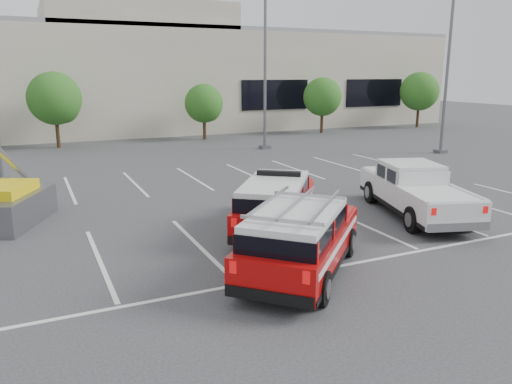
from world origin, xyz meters
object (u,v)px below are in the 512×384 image
at_px(light_pole_mid, 265,66).
at_px(white_pickup, 415,195).
at_px(ladder_suv, 300,244).
at_px(tree_mid_left, 56,100).
at_px(tree_far_right, 420,93).
at_px(fire_chief_suv, 276,207).
at_px(utility_rig, 1,207).
at_px(light_pole_right, 448,65).
at_px(tree_mid_right, 205,105).
at_px(tree_right, 323,98).
at_px(convention_building, 111,73).

bearing_deg(light_pole_mid, white_pickup, -97.09).
relative_size(light_pole_mid, ladder_suv, 2.15).
height_order(tree_mid_left, tree_far_right, same).
height_order(tree_far_right, fire_chief_suv, tree_far_right).
distance_m(tree_far_right, utility_rig, 37.26).
distance_m(light_pole_right, utility_rig, 24.79).
distance_m(light_pole_right, fire_chief_suv, 19.18).
distance_m(tree_mid_left, light_pole_right, 24.23).
height_order(tree_far_right, white_pickup, tree_far_right).
relative_size(light_pole_mid, white_pickup, 1.72).
bearing_deg(tree_far_right, ladder_suv, -136.46).
xyz_separation_m(tree_mid_right, ladder_suv, (-6.21, -24.91, -1.74)).
relative_size(tree_right, ladder_suv, 0.93).
bearing_deg(light_pole_right, utility_rig, -167.30).
xyz_separation_m(light_pole_mid, white_pickup, (-1.98, -15.96, -4.50)).
distance_m(convention_building, tree_right, 17.96).
height_order(ladder_suv, utility_rig, utility_rig).
bearing_deg(white_pickup, convention_building, 115.85).
bearing_deg(white_pickup, tree_right, 82.61).
height_order(convention_building, tree_far_right, convention_building).
distance_m(tree_mid_left, fire_chief_suv, 22.22).
xyz_separation_m(light_pole_mid, utility_rig, (-14.76, -11.35, -4.60)).
distance_m(tree_right, ladder_suv, 29.79).
bearing_deg(fire_chief_suv, convention_building, 125.73).
distance_m(convention_building, fire_chief_suv, 31.63).
bearing_deg(tree_mid_right, tree_mid_left, 180.00).
bearing_deg(light_pole_right, fire_chief_suv, -149.34).
distance_m(convention_building, tree_mid_right, 11.20).
relative_size(light_pole_right, ladder_suv, 2.15).
bearing_deg(fire_chief_suv, light_pole_mid, 101.71).
bearing_deg(tree_right, light_pole_right, -85.69).
distance_m(tree_mid_right, light_pole_mid, 6.88).
height_order(light_pole_mid, fire_chief_suv, light_pole_mid).
bearing_deg(white_pickup, tree_far_right, 64.83).
distance_m(tree_far_right, fire_chief_suv, 33.20).
distance_m(tree_far_right, light_pole_right, 15.24).
bearing_deg(utility_rig, tree_mid_right, 78.45).
relative_size(tree_far_right, utility_rig, 1.22).
height_order(light_pole_right, ladder_suv, light_pole_right).
distance_m(tree_right, white_pickup, 24.29).
bearing_deg(ladder_suv, tree_far_right, 88.43).
height_order(tree_mid_right, fire_chief_suv, tree_mid_right).
bearing_deg(tree_mid_left, tree_right, -0.00).
height_order(light_pole_mid, ladder_suv, light_pole_mid).
bearing_deg(tree_right, ladder_suv, -123.06).
bearing_deg(fire_chief_suv, utility_rig, -172.19).
height_order(convention_building, tree_right, convention_building).
bearing_deg(ladder_suv, light_pole_right, 81.81).
height_order(tree_right, ladder_suv, tree_right).
xyz_separation_m(tree_mid_left, ladder_suv, (3.79, -24.91, -2.28)).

